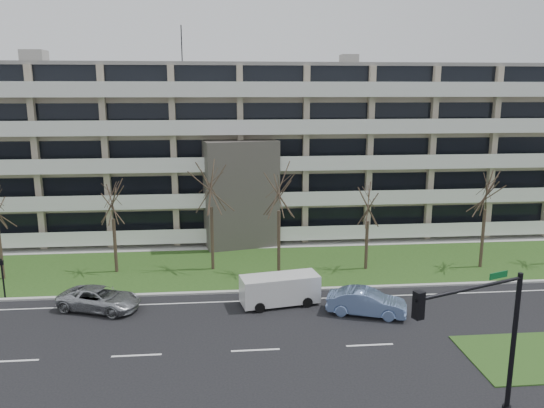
{
  "coord_description": "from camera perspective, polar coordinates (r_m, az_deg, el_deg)",
  "views": [
    {
      "loc": [
        -1.46,
        -24.94,
        13.13
      ],
      "look_at": [
        1.78,
        10.0,
        5.49
      ],
      "focal_mm": 35.0,
      "sensor_mm": 36.0,
      "label": 1
    }
  ],
  "objects": [
    {
      "name": "silver_pickup",
      "position": [
        34.22,
        -18.05,
        -9.66
      ],
      "size": [
        5.46,
        3.83,
        1.38
      ],
      "primitive_type": "imported",
      "rotation": [
        0.0,
        0.0,
        1.23
      ],
      "color": "#A1A3A8",
      "rests_on": "ground"
    },
    {
      "name": "tree_4",
      "position": [
        37.0,
        0.75,
        2.03
      ],
      "size": [
        4.21,
        4.21,
        8.42
      ],
      "color": "#382B21",
      "rests_on": "ground"
    },
    {
      "name": "blue_sedan",
      "position": [
        32.38,
        10.13,
        -10.36
      ],
      "size": [
        4.93,
        3.1,
        1.53
      ],
      "primitive_type": "imported",
      "rotation": [
        0.0,
        0.0,
        1.23
      ],
      "color": "#7C9CD8",
      "rests_on": "ground"
    },
    {
      "name": "pedestrian_signal",
      "position": [
        37.91,
        -27.01,
        -6.66
      ],
      "size": [
        0.27,
        0.23,
        2.67
      ],
      "rotation": [
        0.0,
        0.0,
        0.13
      ],
      "color": "black",
      "rests_on": "ground"
    },
    {
      "name": "tree_3",
      "position": [
        38.22,
        -6.6,
        2.38
      ],
      "size": [
        4.25,
        4.25,
        8.5
      ],
      "color": "#382B21",
      "rests_on": "ground"
    },
    {
      "name": "curb",
      "position": [
        35.47,
        -2.61,
        -9.35
      ],
      "size": [
        90.0,
        0.35,
        0.12
      ],
      "primitive_type": "cube",
      "color": "#B2B2AD",
      "rests_on": "ground"
    },
    {
      "name": "grass_median",
      "position": [
        30.61,
        26.6,
        -14.44
      ],
      "size": [
        7.0,
        5.0,
        0.06
      ],
      "primitive_type": "cube",
      "color": "#224416",
      "rests_on": "ground"
    },
    {
      "name": "white_van",
      "position": [
        33.2,
        0.95,
        -8.93
      ],
      "size": [
        5.05,
        2.62,
        1.87
      ],
      "rotation": [
        0.0,
        0.0,
        0.18
      ],
      "color": "silver",
      "rests_on": "ground"
    },
    {
      "name": "grass_verge",
      "position": [
        40.17,
        -2.95,
        -6.77
      ],
      "size": [
        90.0,
        10.0,
        0.06
      ],
      "primitive_type": "cube",
      "color": "#224416",
      "rests_on": "ground"
    },
    {
      "name": "sidewalk",
      "position": [
        45.4,
        -3.25,
        -4.5
      ],
      "size": [
        90.0,
        2.0,
        0.08
      ],
      "primitive_type": "cube",
      "color": "#B2B2AD",
      "rests_on": "ground"
    },
    {
      "name": "traffic_signal",
      "position": [
        22.45,
        21.75,
        -12.39
      ],
      "size": [
        5.15,
        2.16,
        6.32
      ],
      "rotation": [
        0.0,
        0.0,
        0.36
      ],
      "color": "black",
      "rests_on": "ground"
    },
    {
      "name": "apartment_building",
      "position": [
        50.59,
        -3.65,
        6.0
      ],
      "size": [
        60.5,
        15.1,
        18.75
      ],
      "color": "#B6A78E",
      "rests_on": "ground"
    },
    {
      "name": "ground",
      "position": [
        28.23,
        -1.79,
        -15.45
      ],
      "size": [
        160.0,
        160.0,
        0.0
      ],
      "primitive_type": "plane",
      "color": "black",
      "rests_on": "ground"
    },
    {
      "name": "tree_6",
      "position": [
        41.56,
        22.13,
        1.75
      ],
      "size": [
        3.97,
        3.97,
        7.95
      ],
      "color": "#382B21",
      "rests_on": "ground"
    },
    {
      "name": "tree_5",
      "position": [
        38.95,
        10.31,
        0.18
      ],
      "size": [
        3.28,
        3.28,
        6.56
      ],
      "color": "#382B21",
      "rests_on": "ground"
    },
    {
      "name": "lane_edge_line",
      "position": [
        34.1,
        -2.48,
        -10.36
      ],
      "size": [
        90.0,
        0.12,
        0.01
      ],
      "primitive_type": "cube",
      "color": "white",
      "rests_on": "ground"
    },
    {
      "name": "tree_2",
      "position": [
        39.24,
        -16.84,
        0.65
      ],
      "size": [
        3.59,
        3.59,
        7.18
      ],
      "color": "#382B21",
      "rests_on": "ground"
    }
  ]
}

